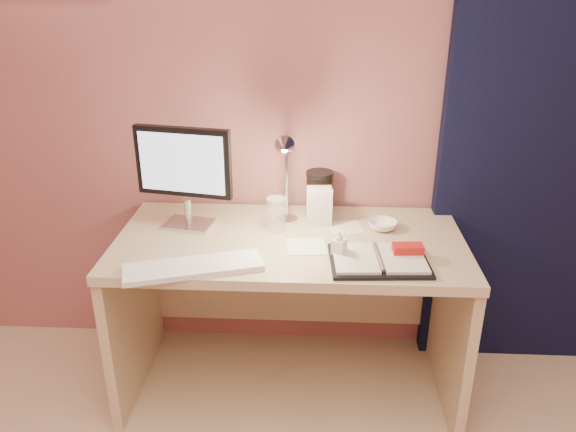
{
  "coord_description": "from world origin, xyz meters",
  "views": [
    {
      "loc": [
        0.1,
        -0.65,
        1.71
      ],
      "look_at": [
        -0.0,
        1.33,
        0.85
      ],
      "focal_mm": 35.0,
      "sensor_mm": 36.0,
      "label": 1
    }
  ],
  "objects_px": {
    "keyboard": "(194,267)",
    "lotion_bottle": "(339,244)",
    "desk": "(291,278)",
    "coffee_cup": "(323,206)",
    "clear_cup": "(276,214)",
    "dark_jar": "(319,194)",
    "desk_lamp": "(285,172)",
    "planner": "(381,259)",
    "monitor": "(185,168)",
    "product_box": "(319,206)",
    "bowl": "(382,225)"
  },
  "relations": [
    {
      "from": "keyboard",
      "to": "planner",
      "type": "distance_m",
      "value": 0.69
    },
    {
      "from": "desk_lamp",
      "to": "dark_jar",
      "type": "bearing_deg",
      "value": 58.29
    },
    {
      "from": "keyboard",
      "to": "lotion_bottle",
      "type": "bearing_deg",
      "value": -3.61
    },
    {
      "from": "desk",
      "to": "product_box",
      "type": "xyz_separation_m",
      "value": [
        0.12,
        0.08,
        0.3
      ]
    },
    {
      "from": "coffee_cup",
      "to": "dark_jar",
      "type": "relative_size",
      "value": 0.83
    },
    {
      "from": "monitor",
      "to": "clear_cup",
      "type": "relative_size",
      "value": 3.04
    },
    {
      "from": "desk",
      "to": "monitor",
      "type": "relative_size",
      "value": 3.28
    },
    {
      "from": "lotion_bottle",
      "to": "dark_jar",
      "type": "bearing_deg",
      "value": 99.77
    },
    {
      "from": "planner",
      "to": "clear_cup",
      "type": "bearing_deg",
      "value": 143.55
    },
    {
      "from": "keyboard",
      "to": "product_box",
      "type": "xyz_separation_m",
      "value": [
        0.45,
        0.43,
        0.07
      ]
    },
    {
      "from": "keyboard",
      "to": "bowl",
      "type": "xyz_separation_m",
      "value": [
        0.71,
        0.38,
        0.01
      ]
    },
    {
      "from": "planner",
      "to": "lotion_bottle",
      "type": "xyz_separation_m",
      "value": [
        -0.16,
        0.04,
        0.04
      ]
    },
    {
      "from": "keyboard",
      "to": "lotion_bottle",
      "type": "relative_size",
      "value": 4.66
    },
    {
      "from": "clear_cup",
      "to": "product_box",
      "type": "xyz_separation_m",
      "value": [
        0.17,
        0.08,
        0.01
      ]
    },
    {
      "from": "monitor",
      "to": "coffee_cup",
      "type": "height_order",
      "value": "monitor"
    },
    {
      "from": "monitor",
      "to": "desk_lamp",
      "type": "bearing_deg",
      "value": 5.01
    },
    {
      "from": "planner",
      "to": "dark_jar",
      "type": "height_order",
      "value": "dark_jar"
    },
    {
      "from": "dark_jar",
      "to": "clear_cup",
      "type": "bearing_deg",
      "value": -129.66
    },
    {
      "from": "planner",
      "to": "clear_cup",
      "type": "xyz_separation_m",
      "value": [
        -0.41,
        0.26,
        0.06
      ]
    },
    {
      "from": "monitor",
      "to": "clear_cup",
      "type": "bearing_deg",
      "value": 7.65
    },
    {
      "from": "clear_cup",
      "to": "lotion_bottle",
      "type": "relative_size",
      "value": 1.33
    },
    {
      "from": "planner",
      "to": "coffee_cup",
      "type": "height_order",
      "value": "coffee_cup"
    },
    {
      "from": "clear_cup",
      "to": "coffee_cup",
      "type": "bearing_deg",
      "value": 30.77
    },
    {
      "from": "lotion_bottle",
      "to": "bowl",
      "type": "bearing_deg",
      "value": 53.46
    },
    {
      "from": "monitor",
      "to": "lotion_bottle",
      "type": "xyz_separation_m",
      "value": [
        0.62,
        -0.25,
        -0.2
      ]
    },
    {
      "from": "monitor",
      "to": "bowl",
      "type": "relative_size",
      "value": 3.54
    },
    {
      "from": "desk",
      "to": "product_box",
      "type": "distance_m",
      "value": 0.34
    },
    {
      "from": "desk",
      "to": "monitor",
      "type": "height_order",
      "value": "monitor"
    },
    {
      "from": "coffee_cup",
      "to": "clear_cup",
      "type": "relative_size",
      "value": 0.98
    },
    {
      "from": "bowl",
      "to": "desk_lamp",
      "type": "xyz_separation_m",
      "value": [
        -0.4,
        -0.05,
        0.24
      ]
    },
    {
      "from": "coffee_cup",
      "to": "clear_cup",
      "type": "bearing_deg",
      "value": -149.23
    },
    {
      "from": "clear_cup",
      "to": "bowl",
      "type": "relative_size",
      "value": 1.16
    },
    {
      "from": "lotion_bottle",
      "to": "planner",
      "type": "bearing_deg",
      "value": -13.5
    },
    {
      "from": "clear_cup",
      "to": "lotion_bottle",
      "type": "bearing_deg",
      "value": -42.13
    },
    {
      "from": "desk",
      "to": "planner",
      "type": "bearing_deg",
      "value": -36.59
    },
    {
      "from": "bowl",
      "to": "product_box",
      "type": "xyz_separation_m",
      "value": [
        -0.26,
        0.05,
        0.06
      ]
    },
    {
      "from": "dark_jar",
      "to": "desk_lamp",
      "type": "relative_size",
      "value": 0.39
    },
    {
      "from": "planner",
      "to": "bowl",
      "type": "distance_m",
      "value": 0.29
    },
    {
      "from": "coffee_cup",
      "to": "dark_jar",
      "type": "xyz_separation_m",
      "value": [
        -0.02,
        0.1,
        0.02
      ]
    },
    {
      "from": "keyboard",
      "to": "coffee_cup",
      "type": "bearing_deg",
      "value": 27.8
    },
    {
      "from": "desk",
      "to": "lotion_bottle",
      "type": "distance_m",
      "value": 0.4
    },
    {
      "from": "clear_cup",
      "to": "desk_lamp",
      "type": "height_order",
      "value": "desk_lamp"
    },
    {
      "from": "desk",
      "to": "planner",
      "type": "xyz_separation_m",
      "value": [
        0.35,
        -0.26,
        0.24
      ]
    },
    {
      "from": "coffee_cup",
      "to": "dark_jar",
      "type": "height_order",
      "value": "dark_jar"
    },
    {
      "from": "desk",
      "to": "coffee_cup",
      "type": "xyz_separation_m",
      "value": [
        0.13,
        0.12,
        0.29
      ]
    },
    {
      "from": "clear_cup",
      "to": "dark_jar",
      "type": "xyz_separation_m",
      "value": [
        0.18,
        0.21,
        0.01
      ]
    },
    {
      "from": "clear_cup",
      "to": "keyboard",
      "type": "bearing_deg",
      "value": -127.52
    },
    {
      "from": "desk",
      "to": "dark_jar",
      "type": "height_order",
      "value": "dark_jar"
    },
    {
      "from": "coffee_cup",
      "to": "planner",
      "type": "bearing_deg",
      "value": -60.59
    },
    {
      "from": "bowl",
      "to": "dark_jar",
      "type": "relative_size",
      "value": 0.73
    }
  ]
}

